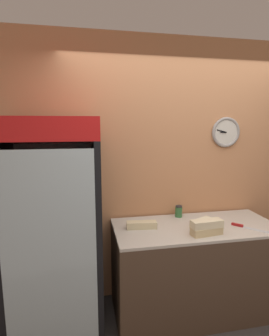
{
  "coord_description": "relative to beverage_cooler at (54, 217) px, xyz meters",
  "views": [
    {
      "loc": [
        -1.03,
        -1.33,
        1.83
      ],
      "look_at": [
        -0.59,
        0.95,
        1.45
      ],
      "focal_mm": 28.0,
      "sensor_mm": 36.0,
      "label": 1
    }
  ],
  "objects": [
    {
      "name": "prep_counter",
      "position": [
        1.31,
        -0.07,
        -0.6
      ],
      "size": [
        1.57,
        0.69,
        0.88
      ],
      "color": "#4C3828",
      "rests_on": "ground_plane"
    },
    {
      "name": "sandwich_stack_bottom",
      "position": [
        1.31,
        -0.28,
        -0.12
      ],
      "size": [
        0.29,
        0.14,
        0.07
      ],
      "color": "tan",
      "rests_on": "prep_counter"
    },
    {
      "name": "sandwich_flat_left",
      "position": [
        1.36,
        -0.08,
        -0.13
      ],
      "size": [
        0.27,
        0.2,
        0.06
      ],
      "color": "beige",
      "rests_on": "prep_counter"
    },
    {
      "name": "sandwich_stack_middle",
      "position": [
        1.31,
        -0.28,
        -0.06
      ],
      "size": [
        0.29,
        0.12,
        0.07
      ],
      "color": "beige",
      "rests_on": "sandwich_stack_bottom"
    },
    {
      "name": "condiment_jar",
      "position": [
        1.23,
        0.2,
        -0.1
      ],
      "size": [
        0.07,
        0.07,
        0.12
      ],
      "color": "#336B38",
      "rests_on": "prep_counter"
    },
    {
      "name": "chefs_knife",
      "position": [
        1.74,
        -0.21,
        -0.15
      ],
      "size": [
        0.27,
        0.28,
        0.02
      ],
      "color": "silver",
      "rests_on": "prep_counter"
    },
    {
      "name": "wall_back",
      "position": [
        1.31,
        0.33,
        0.32
      ],
      "size": [
        5.2,
        0.09,
        2.7
      ],
      "color": "tan",
      "rests_on": "ground_plane"
    },
    {
      "name": "sandwich_flat_right",
      "position": [
        0.78,
        -0.03,
        -0.12
      ],
      "size": [
        0.29,
        0.11,
        0.06
      ],
      "color": "beige",
      "rests_on": "prep_counter"
    },
    {
      "name": "beverage_cooler",
      "position": [
        0.0,
        0.0,
        0.0
      ],
      "size": [
        0.79,
        0.66,
        1.89
      ],
      "color": "black",
      "rests_on": "ground_plane"
    }
  ]
}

